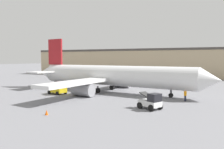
% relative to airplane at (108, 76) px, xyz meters
% --- Properties ---
extents(ground_plane, '(400.00, 400.00, 0.00)m').
position_rel_airplane_xyz_m(ground_plane, '(0.89, -0.15, -2.93)').
color(ground_plane, slate).
extents(terminal_building, '(75.70, 13.35, 9.50)m').
position_rel_airplane_xyz_m(terminal_building, '(-6.42, 40.71, 1.83)').
color(terminal_building, tan).
rests_on(terminal_building, ground_plane).
extents(airplane, '(36.96, 30.24, 10.23)m').
position_rel_airplane_xyz_m(airplane, '(0.00, 0.00, 0.00)').
color(airplane, silver).
rests_on(airplane, ground_plane).
extents(ground_crew_worker, '(0.37, 0.37, 1.66)m').
position_rel_airplane_xyz_m(ground_crew_worker, '(13.84, -4.16, -2.04)').
color(ground_crew_worker, '#1E2338').
rests_on(ground_crew_worker, ground_plane).
extents(baggage_tug, '(3.44, 2.62, 2.27)m').
position_rel_airplane_xyz_m(baggage_tug, '(-6.66, -5.87, -1.91)').
color(baggage_tug, yellow).
rests_on(baggage_tug, ground_plane).
extents(belt_loader_truck, '(3.14, 2.85, 1.96)m').
position_rel_airplane_xyz_m(belt_loader_truck, '(10.41, -11.01, -1.99)').
color(belt_loader_truck, silver).
rests_on(belt_loader_truck, ground_plane).
extents(safety_cone_near, '(0.36, 0.36, 0.55)m').
position_rel_airplane_xyz_m(safety_cone_near, '(0.62, -17.92, -2.66)').
color(safety_cone_near, '#EF590F').
rests_on(safety_cone_near, ground_plane).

